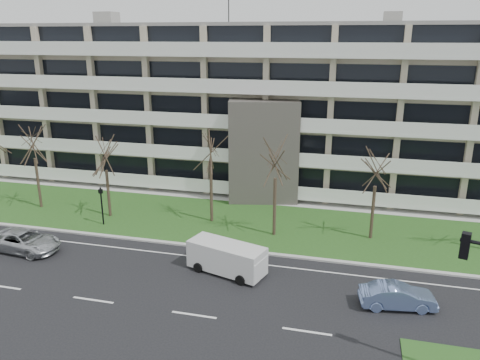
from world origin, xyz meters
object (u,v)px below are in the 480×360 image
(silver_pickup, at_px, (24,241))
(white_van, at_px, (228,256))
(blue_sedan, at_px, (397,296))
(pedestrian_signal, at_px, (101,201))

(silver_pickup, xyz_separation_m, white_van, (14.42, 0.41, 0.42))
(silver_pickup, bearing_deg, blue_sedan, -87.58)
(silver_pickup, relative_size, white_van, 0.99)
(silver_pickup, height_order, blue_sedan, silver_pickup)
(silver_pickup, xyz_separation_m, pedestrian_signal, (2.92, 5.43, 1.25))
(white_van, bearing_deg, pedestrian_signal, 173.29)
(blue_sedan, xyz_separation_m, white_van, (-10.03, 1.52, 0.47))
(pedestrian_signal, bearing_deg, silver_pickup, -98.89)
(pedestrian_signal, bearing_deg, blue_sedan, 2.48)
(silver_pickup, distance_m, blue_sedan, 24.48)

